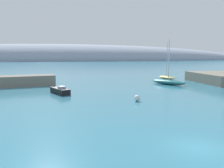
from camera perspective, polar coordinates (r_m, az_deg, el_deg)
name	(u,v)px	position (r m, az deg, el deg)	size (l,w,h in m)	color
water	(198,148)	(18.75, 19.07, -13.66)	(600.00, 600.00, 0.00)	teal
distant_ridge	(48,61)	(236.77, -14.36, 5.21)	(394.75, 69.51, 30.11)	#8E99AD
sailboat_teal_near_shore	(168,82)	(53.90, 12.74, 0.52)	(6.10, 8.12, 9.36)	#1E6B70
sailboat_yellow_mid_mooring	(167,77)	(65.48, 12.37, 1.56)	(3.14, 6.26, 9.28)	yellow
motorboat_black_foreground	(60,91)	(41.39, -11.80, -1.49)	(3.34, 5.40, 1.30)	black
mooring_buoy_white	(137,98)	(34.33, 5.78, -3.23)	(0.84, 0.84, 0.84)	silver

